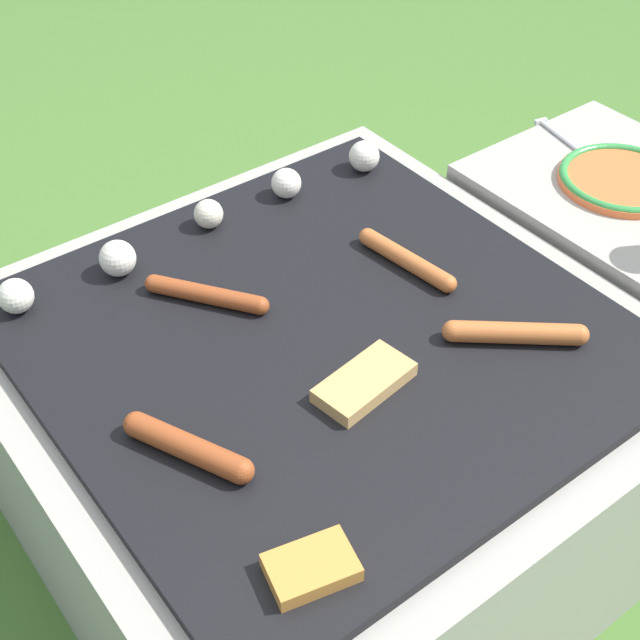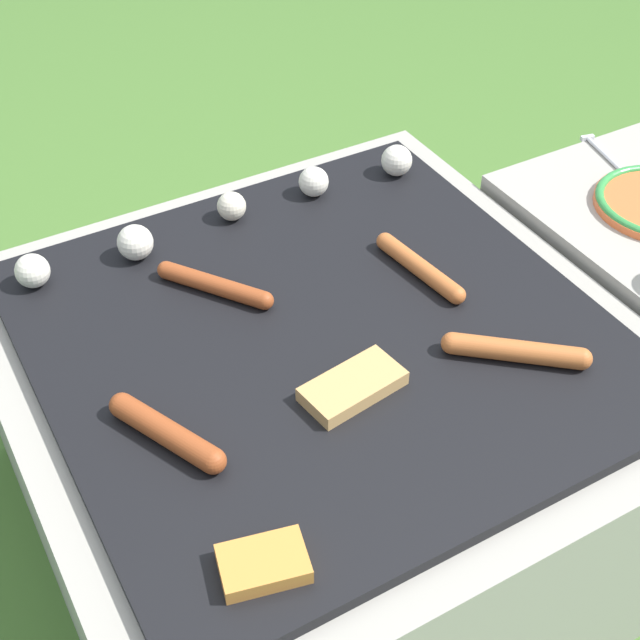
% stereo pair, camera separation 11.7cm
% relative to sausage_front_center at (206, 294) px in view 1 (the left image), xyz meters
% --- Properties ---
extents(ground_plane, '(14.00, 14.00, 0.00)m').
position_rel_sausage_front_center_xyz_m(ground_plane, '(0.09, -0.14, -0.44)').
color(ground_plane, '#47702D').
extents(grill, '(0.82, 0.82, 0.42)m').
position_rel_sausage_front_center_xyz_m(grill, '(0.09, -0.14, -0.23)').
color(grill, '#9E998E').
rests_on(grill, ground_plane).
extents(side_ledge, '(0.37, 0.53, 0.42)m').
position_rel_sausage_front_center_xyz_m(side_ledge, '(0.70, -0.21, -0.22)').
color(side_ledge, '#9E998E').
rests_on(side_ledge, ground_plane).
extents(sausage_front_center, '(0.12, 0.15, 0.03)m').
position_rel_sausage_front_center_xyz_m(sausage_front_center, '(0.00, 0.00, 0.00)').
color(sausage_front_center, '#93421E').
rests_on(sausage_front_center, grill).
extents(sausage_back_right, '(0.04, 0.18, 0.03)m').
position_rel_sausage_front_center_xyz_m(sausage_back_right, '(0.27, -0.11, 0.00)').
color(sausage_back_right, '#B7602D').
rests_on(sausage_back_right, grill).
extents(sausage_mid_right, '(0.15, 0.13, 0.03)m').
position_rel_sausage_front_center_xyz_m(sausage_mid_right, '(0.28, -0.31, 0.00)').
color(sausage_mid_right, '#B7602D').
rests_on(sausage_mid_right, grill).
extents(sausage_front_left, '(0.09, 0.16, 0.03)m').
position_rel_sausage_front_center_xyz_m(sausage_front_left, '(-0.16, -0.22, 0.00)').
color(sausage_front_left, '#93421E').
rests_on(sausage_front_left, grill).
extents(bread_slice_left, '(0.14, 0.08, 0.02)m').
position_rel_sausage_front_center_xyz_m(bread_slice_left, '(0.07, -0.26, -0.00)').
color(bread_slice_left, tan).
rests_on(bread_slice_left, grill).
extents(bread_slice_center, '(0.10, 0.08, 0.02)m').
position_rel_sausage_front_center_xyz_m(bread_slice_center, '(-0.14, -0.43, -0.00)').
color(bread_slice_center, '#D18438').
rests_on(bread_slice_center, grill).
extents(mushroom_row, '(0.65, 0.07, 0.05)m').
position_rel_sausage_front_center_xyz_m(mushroom_row, '(0.09, 0.14, 0.01)').
color(mushroom_row, silver).
rests_on(mushroom_row, grill).
extents(plate_colorful, '(0.21, 0.21, 0.02)m').
position_rel_sausage_front_center_xyz_m(plate_colorful, '(0.70, -0.16, -0.00)').
color(plate_colorful, orange).
rests_on(plate_colorful, side_ledge).
extents(fork_utensil, '(0.05, 0.17, 0.01)m').
position_rel_sausage_front_center_xyz_m(fork_utensil, '(0.72, -0.01, -0.01)').
color(fork_utensil, silver).
rests_on(fork_utensil, side_ledge).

